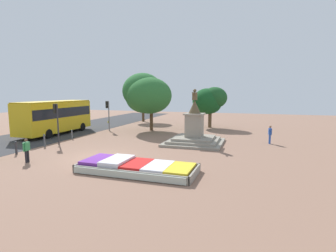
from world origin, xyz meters
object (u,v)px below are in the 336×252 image
traffic_light_far_corner (108,110)px  flower_planter (135,167)px  statue_monument (194,133)px  pedestrian_crossing_plaza (27,149)px  kerb_bollard_mid_a (16,147)px  city_bus (55,115)px  kerb_bollard_mid_b (44,140)px  kerb_bollard_north (72,134)px  traffic_light_mid_block (57,117)px  pedestrian_near_planter (270,133)px

traffic_light_far_corner → flower_planter: bearing=-54.5°
statue_monument → traffic_light_far_corner: bearing=158.4°
pedestrian_crossing_plaza → kerb_bollard_mid_a: pedestrian_crossing_plaza is taller
statue_monument → city_bus: bearing=177.5°
pedestrian_crossing_plaza → kerb_bollard_mid_b: pedestrian_crossing_plaza is taller
traffic_light_far_corner → pedestrian_crossing_plaza: traffic_light_far_corner is taller
pedestrian_crossing_plaza → kerb_bollard_north: size_ratio=1.75×
traffic_light_mid_block → kerb_bollard_mid_a: traffic_light_mid_block is taller
traffic_light_far_corner → pedestrian_near_planter: 17.48m
pedestrian_crossing_plaza → pedestrian_near_planter: bearing=36.5°
statue_monument → pedestrian_crossing_plaza: size_ratio=3.15×
statue_monument → city_bus: (-15.15, 0.65, 1.12)m
kerb_bollard_mid_a → traffic_light_far_corner: bearing=88.3°
kerb_bollard_mid_b → kerb_bollard_north: kerb_bollard_mid_b is taller
traffic_light_far_corner → pedestrian_crossing_plaza: bearing=-80.9°
city_bus → pedestrian_crossing_plaza: city_bus is taller
traffic_light_mid_block → pedestrian_crossing_plaza: 5.99m
flower_planter → traffic_light_far_corner: size_ratio=1.96×
traffic_light_far_corner → pedestrian_near_planter: traffic_light_far_corner is taller
traffic_light_mid_block → pedestrian_crossing_plaza: traffic_light_mid_block is taller
statue_monument → traffic_light_mid_block: size_ratio=1.40×
statue_monument → pedestrian_crossing_plaza: bearing=-133.5°
kerb_bollard_mid_a → kerb_bollard_north: bearing=92.2°
traffic_light_mid_block → pedestrian_crossing_plaza: size_ratio=2.24×
city_bus → kerb_bollard_mid_b: (3.73, -5.67, -1.47)m
flower_planter → kerb_bollard_mid_b: (-9.97, 4.02, 0.27)m
flower_planter → kerb_bollard_mid_b: 10.76m
traffic_light_mid_block → pedestrian_near_planter: 18.27m
kerb_bollard_mid_a → statue_monument: bearing=34.6°
traffic_light_mid_block → kerb_bollard_north: (-0.58, 2.60, -1.93)m
flower_planter → kerb_bollard_mid_b: bearing=158.0°
traffic_light_mid_block → kerb_bollard_mid_a: (-0.33, -3.87, -1.89)m
traffic_light_mid_block → kerb_bollard_mid_b: bearing=-110.8°
kerb_bollard_mid_b → kerb_bollard_north: bearing=92.7°
kerb_bollard_mid_a → kerb_bollard_north: kerb_bollard_mid_a is taller
traffic_light_mid_block → pedestrian_near_planter: (17.26, 5.80, -1.48)m
flower_planter → kerb_bollard_mid_b: kerb_bollard_mid_b is taller
flower_planter → traffic_light_far_corner: traffic_light_far_corner is taller
statue_monument → kerb_bollard_mid_b: statue_monument is taller
statue_monument → city_bus: size_ratio=0.53×
flower_planter → pedestrian_crossing_plaza: pedestrian_crossing_plaza is taller
city_bus → pedestrian_crossing_plaza: size_ratio=5.91×
pedestrian_near_planter → kerb_bollard_north: size_ratio=1.80×
statue_monument → pedestrian_crossing_plaza: (-8.82, -9.31, -0.00)m
kerb_bollard_mid_b → traffic_light_far_corner: bearing=87.4°
traffic_light_far_corner → kerb_bollard_north: traffic_light_far_corner is taller
statue_monument → kerb_bollard_mid_b: (-11.42, -5.02, -0.34)m
traffic_light_far_corner → city_bus: city_bus is taller
statue_monument → city_bus: statue_monument is taller
kerb_bollard_mid_b → kerb_bollard_north: size_ratio=1.16×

